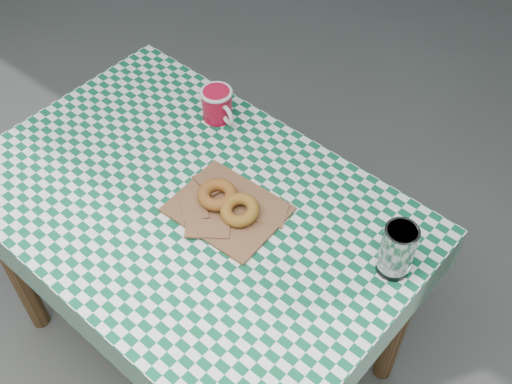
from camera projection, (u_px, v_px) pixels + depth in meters
ground at (192, 296)px, 2.30m from camera, size 60.00×60.00×0.00m
table at (199, 285)px, 1.89m from camera, size 1.15×0.79×0.75m
tablecloth at (189, 204)px, 1.61m from camera, size 1.17×0.81×0.01m
paper_bag at (228, 209)px, 1.58m from camera, size 0.27×0.22×0.01m
bagel_front at (217, 195)px, 1.58m from camera, size 0.10×0.10×0.03m
bagel_back at (240, 210)px, 1.55m from camera, size 0.10×0.10×0.03m
coffee_mug at (217, 104)px, 1.78m from camera, size 0.21×0.21×0.10m
drinking_glass at (397, 250)px, 1.42m from camera, size 0.10×0.10×0.14m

